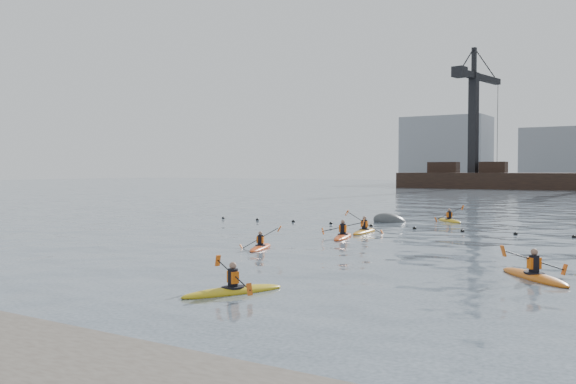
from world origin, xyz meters
name	(u,v)px	position (x,y,z in m)	size (l,w,h in m)	color
ground	(207,296)	(0.00, 0.00, 0.00)	(400.00, 400.00, 0.00)	#33414A
float_line	(439,230)	(-0.50, 22.53, 0.03)	(33.24, 0.73, 0.24)	black
kayaker_0	(260,247)	(-4.74, 9.59, 0.09)	(1.95, 2.90, 1.20)	#D44413
kayaker_1	(233,290)	(0.36, 0.76, 0.10)	(2.06, 3.23, 1.14)	gold
kayaker_2	(343,236)	(-3.54, 15.67, 0.11)	(2.29, 3.50, 1.17)	#D84614
kayaker_3	(364,231)	(-3.73, 18.81, 0.10)	(2.40, 3.45, 1.42)	orange
kayaker_4	(534,275)	(7.47, 8.03, 0.11)	(3.01, 3.10, 1.29)	#C35C12
kayaker_5	(449,220)	(-1.89, 29.10, 0.10)	(2.70, 2.76, 1.25)	gold
mooring_buoy	(390,222)	(-5.24, 26.32, 0.00)	(2.42, 1.43, 1.21)	#434548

